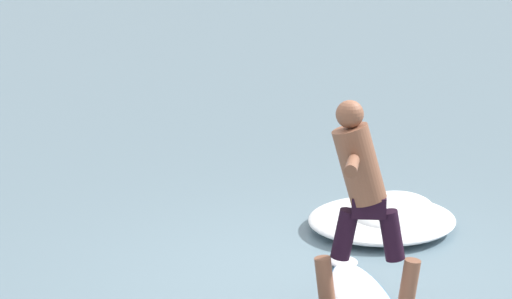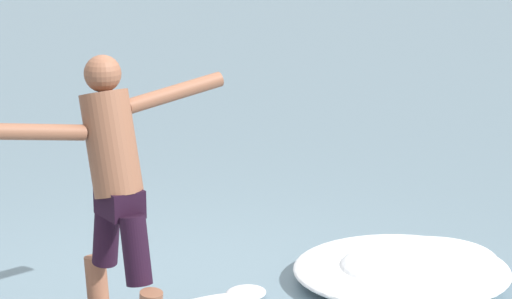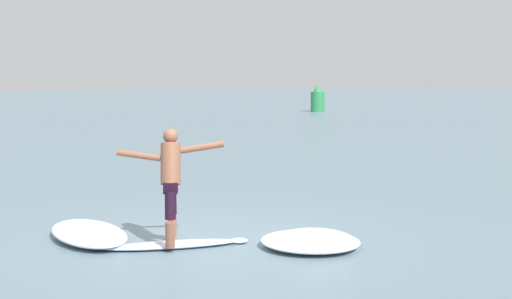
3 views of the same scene
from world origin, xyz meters
name	(u,v)px [view 1 (image 1 of 3)]	position (x,y,z in m)	size (l,w,h in m)	color
ground_plane	(322,285)	(0.00, 0.00, 0.00)	(200.00, 200.00, 0.00)	slate
surfer	(361,187)	(-0.01, -0.61, 1.01)	(0.93, 1.37, 1.61)	brown
wave_foam_at_tail	(392,213)	(1.27, 1.00, 0.14)	(1.34, 1.33, 0.28)	white
wave_foam_beside	(382,220)	(1.16, 0.99, 0.09)	(1.88, 1.84, 0.18)	white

